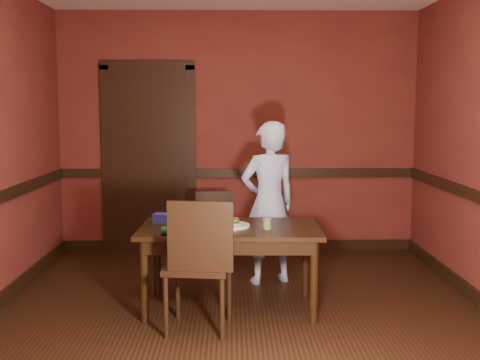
{
  "coord_description": "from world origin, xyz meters",
  "views": [
    {
      "loc": [
        -0.07,
        -4.53,
        1.65
      ],
      "look_at": [
        0.0,
        0.35,
        1.05
      ],
      "focal_mm": 45.0,
      "sensor_mm": 36.0,
      "label": 1
    }
  ],
  "objects_px": {
    "sauce_jar": "(267,224)",
    "dining_table": "(230,268)",
    "sandwich_plate": "(232,224)",
    "chair_far": "(212,234)",
    "food_tub": "(164,218)",
    "cheese_saucer": "(186,223)",
    "chair_near": "(199,264)",
    "person": "(269,203)"
  },
  "relations": [
    {
      "from": "food_tub",
      "to": "cheese_saucer",
      "type": "bearing_deg",
      "value": -19.43
    },
    {
      "from": "chair_near",
      "to": "sandwich_plate",
      "type": "xyz_separation_m",
      "value": [
        0.25,
        0.46,
        0.2
      ]
    },
    {
      "from": "person",
      "to": "cheese_saucer",
      "type": "distance_m",
      "value": 1.0
    },
    {
      "from": "sauce_jar",
      "to": "dining_table",
      "type": "bearing_deg",
      "value": 160.59
    },
    {
      "from": "chair_near",
      "to": "person",
      "type": "height_order",
      "value": "person"
    },
    {
      "from": "sandwich_plate",
      "to": "sauce_jar",
      "type": "xyz_separation_m",
      "value": [
        0.28,
        -0.1,
        0.02
      ]
    },
    {
      "from": "chair_near",
      "to": "sandwich_plate",
      "type": "height_order",
      "value": "chair_near"
    },
    {
      "from": "person",
      "to": "sandwich_plate",
      "type": "xyz_separation_m",
      "value": [
        -0.34,
        -0.74,
        -0.06
      ]
    },
    {
      "from": "cheese_saucer",
      "to": "person",
      "type": "bearing_deg",
      "value": 43.53
    },
    {
      "from": "chair_far",
      "to": "person",
      "type": "height_order",
      "value": "person"
    },
    {
      "from": "chair_far",
      "to": "food_tub",
      "type": "relative_size",
      "value": 3.89
    },
    {
      "from": "person",
      "to": "food_tub",
      "type": "bearing_deg",
      "value": 9.85
    },
    {
      "from": "cheese_saucer",
      "to": "food_tub",
      "type": "distance_m",
      "value": 0.23
    },
    {
      "from": "chair_far",
      "to": "cheese_saucer",
      "type": "height_order",
      "value": "chair_far"
    },
    {
      "from": "person",
      "to": "dining_table",
      "type": "bearing_deg",
      "value": 42.42
    },
    {
      "from": "dining_table",
      "to": "food_tub",
      "type": "height_order",
      "value": "food_tub"
    },
    {
      "from": "chair_far",
      "to": "food_tub",
      "type": "bearing_deg",
      "value": -120.22
    },
    {
      "from": "chair_near",
      "to": "food_tub",
      "type": "height_order",
      "value": "chair_near"
    },
    {
      "from": "sauce_jar",
      "to": "cheese_saucer",
      "type": "relative_size",
      "value": 0.59
    },
    {
      "from": "sandwich_plate",
      "to": "sauce_jar",
      "type": "relative_size",
      "value": 3.36
    },
    {
      "from": "chair_far",
      "to": "chair_near",
      "type": "xyz_separation_m",
      "value": [
        -0.05,
        -1.49,
        0.1
      ]
    },
    {
      "from": "chair_near",
      "to": "sauce_jar",
      "type": "bearing_deg",
      "value": -139.07
    },
    {
      "from": "cheese_saucer",
      "to": "sauce_jar",
      "type": "bearing_deg",
      "value": -13.39
    },
    {
      "from": "cheese_saucer",
      "to": "food_tub",
      "type": "relative_size",
      "value": 0.7
    },
    {
      "from": "cheese_saucer",
      "to": "dining_table",
      "type": "bearing_deg",
      "value": -8.25
    },
    {
      "from": "chair_near",
      "to": "sauce_jar",
      "type": "xyz_separation_m",
      "value": [
        0.53,
        0.36,
        0.23
      ]
    },
    {
      "from": "food_tub",
      "to": "person",
      "type": "bearing_deg",
      "value": 46.16
    },
    {
      "from": "chair_near",
      "to": "person",
      "type": "bearing_deg",
      "value": -109.36
    },
    {
      "from": "chair_far",
      "to": "person",
      "type": "bearing_deg",
      "value": -34.85
    },
    {
      "from": "sauce_jar",
      "to": "food_tub",
      "type": "distance_m",
      "value": 0.89
    },
    {
      "from": "person",
      "to": "sauce_jar",
      "type": "height_order",
      "value": "person"
    },
    {
      "from": "dining_table",
      "to": "chair_far",
      "type": "distance_m",
      "value": 1.04
    },
    {
      "from": "chair_far",
      "to": "person",
      "type": "relative_size",
      "value": 0.53
    },
    {
      "from": "chair_near",
      "to": "cheese_saucer",
      "type": "bearing_deg",
      "value": -68.86
    },
    {
      "from": "dining_table",
      "to": "cheese_saucer",
      "type": "bearing_deg",
      "value": 173.15
    },
    {
      "from": "food_tub",
      "to": "sandwich_plate",
      "type": "bearing_deg",
      "value": -3.09
    },
    {
      "from": "sandwich_plate",
      "to": "sauce_jar",
      "type": "height_order",
      "value": "sauce_jar"
    },
    {
      "from": "person",
      "to": "sauce_jar",
      "type": "distance_m",
      "value": 0.84
    },
    {
      "from": "person",
      "to": "cheese_saucer",
      "type": "xyz_separation_m",
      "value": [
        -0.72,
        -0.68,
        -0.06
      ]
    },
    {
      "from": "dining_table",
      "to": "cheese_saucer",
      "type": "xyz_separation_m",
      "value": [
        -0.36,
        0.05,
        0.36
      ]
    },
    {
      "from": "chair_far",
      "to": "food_tub",
      "type": "xyz_separation_m",
      "value": [
        -0.37,
        -0.85,
        0.32
      ]
    },
    {
      "from": "person",
      "to": "food_tub",
      "type": "relative_size",
      "value": 7.35
    }
  ]
}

